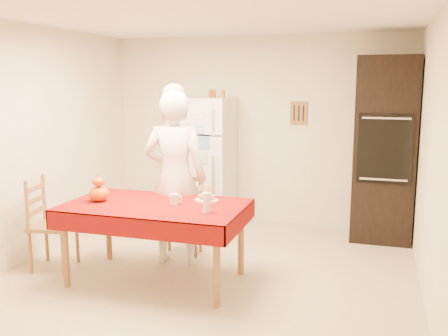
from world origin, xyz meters
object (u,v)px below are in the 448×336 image
at_px(pumpkin_lower, 99,194).
at_px(chair_left, 47,220).
at_px(dining_table, 155,211).
at_px(seated_woman, 175,178).
at_px(chair_far, 183,210).
at_px(wine_glass, 207,202).
at_px(oven_cabinet, 384,150).
at_px(bread_plate, 207,200).
at_px(coffee_mug, 175,199).
at_px(refrigerator, 203,162).

bearing_deg(pumpkin_lower, chair_left, 176.66).
distance_m(dining_table, seated_woman, 0.55).
xyz_separation_m(chair_far, wine_glass, (0.59, -0.89, 0.34)).
bearing_deg(chair_far, oven_cabinet, 20.03).
relative_size(oven_cabinet, chair_left, 2.32).
xyz_separation_m(chair_far, seated_woman, (0.02, -0.25, 0.41)).
height_order(seated_woman, wine_glass, seated_woman).
relative_size(oven_cabinet, pumpkin_lower, 11.21).
relative_size(wine_glass, bread_plate, 0.73).
xyz_separation_m(seated_woman, coffee_mug, (0.18, -0.46, -0.10)).
distance_m(chair_far, wine_glass, 1.12).
distance_m(oven_cabinet, chair_far, 2.51).
xyz_separation_m(refrigerator, coffee_mug, (0.39, -1.91, -0.04)).
bearing_deg(wine_glass, refrigerator, 110.33).
xyz_separation_m(oven_cabinet, pumpkin_lower, (-2.63, -2.06, -0.27)).
bearing_deg(oven_cabinet, chair_left, -148.26).
bearing_deg(wine_glass, dining_table, 166.74).
distance_m(oven_cabinet, chair_left, 3.90).
relative_size(refrigerator, chair_far, 1.79).
relative_size(chair_left, bread_plate, 3.96).
height_order(refrigerator, seated_woman, seated_woman).
relative_size(chair_far, bread_plate, 3.96).
height_order(chair_left, wine_glass, chair_left).
xyz_separation_m(dining_table, seated_woman, (-0.00, 0.51, 0.22)).
bearing_deg(chair_left, bread_plate, -91.73).
xyz_separation_m(coffee_mug, bread_plate, (0.25, 0.20, -0.04)).
bearing_deg(chair_left, pumpkin_lower, -104.30).
distance_m(chair_far, chair_left, 1.41).
bearing_deg(wine_glass, oven_cabinet, 54.90).
relative_size(pumpkin_lower, bread_plate, 0.82).
relative_size(oven_cabinet, dining_table, 1.29).
bearing_deg(pumpkin_lower, oven_cabinet, 38.07).
relative_size(dining_table, chair_left, 1.79).
distance_m(oven_cabinet, bread_plate, 2.43).
height_order(oven_cabinet, bread_plate, oven_cabinet).
height_order(refrigerator, chair_far, refrigerator).
bearing_deg(pumpkin_lower, dining_table, 5.68).
relative_size(oven_cabinet, coffee_mug, 22.00).
xyz_separation_m(chair_far, chair_left, (-1.18, -0.78, 0.00)).
height_order(dining_table, pumpkin_lower, pumpkin_lower).
bearing_deg(coffee_mug, dining_table, -164.87).
distance_m(seated_woman, coffee_mug, 0.50).
bearing_deg(refrigerator, pumpkin_lower, -99.99).
bearing_deg(chair_far, refrigerator, 87.91).
height_order(dining_table, chair_left, chair_left).
bearing_deg(chair_far, coffee_mug, -84.57).
xyz_separation_m(dining_table, coffee_mug, (0.18, 0.05, 0.12)).
height_order(refrigerator, wine_glass, refrigerator).
bearing_deg(pumpkin_lower, wine_glass, -3.89).
distance_m(dining_table, chair_far, 0.78).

